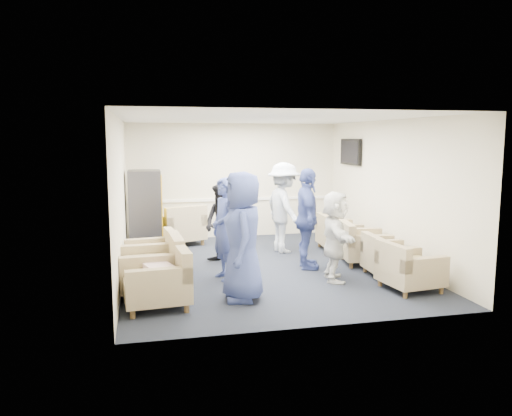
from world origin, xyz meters
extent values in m
plane|color=black|center=(0.00, 0.00, 0.00)|extent=(6.00, 6.00, 0.00)
plane|color=silver|center=(0.00, 0.00, 2.70)|extent=(6.00, 6.00, 0.00)
cube|color=beige|center=(0.00, 3.00, 1.35)|extent=(5.00, 0.02, 2.70)
cube|color=beige|center=(0.00, -3.00, 1.35)|extent=(5.00, 0.02, 2.70)
cube|color=beige|center=(-2.50, 0.00, 1.35)|extent=(0.02, 6.00, 2.70)
cube|color=beige|center=(2.50, 0.00, 1.35)|extent=(0.02, 6.00, 2.70)
cube|color=white|center=(0.00, 2.98, 0.90)|extent=(4.98, 0.04, 0.06)
cube|color=black|center=(2.44, 1.80, 2.05)|extent=(0.07, 1.00, 0.58)
cube|color=black|center=(2.40, 1.80, 2.05)|extent=(0.01, 0.92, 0.50)
cube|color=#45444B|center=(2.48, 1.80, 1.90)|extent=(0.04, 0.10, 0.25)
cube|color=#958260|center=(-1.99, -1.79, 0.27)|extent=(0.96, 0.96, 0.29)
cube|color=#917E50|center=(-1.99, -1.79, 0.47)|extent=(0.67, 0.63, 0.10)
cube|color=#958260|center=(-1.62, -1.75, 0.62)|extent=(0.23, 0.89, 0.42)
cube|color=#958260|center=(-2.05, -1.13, 0.29)|extent=(0.99, 0.99, 0.31)
cube|color=#917E50|center=(-2.05, -1.13, 0.50)|extent=(0.68, 0.64, 0.11)
cube|color=#958260|center=(-1.66, -1.11, 0.66)|extent=(0.21, 0.94, 0.44)
cube|color=#958260|center=(-2.03, -0.20, 0.25)|extent=(0.92, 0.92, 0.27)
cube|color=#917E50|center=(-2.03, -0.20, 0.44)|extent=(0.63, 0.60, 0.10)
cube|color=#958260|center=(-1.68, -0.16, 0.59)|extent=(0.23, 0.84, 0.39)
cube|color=#958260|center=(1.91, -1.85, 0.25)|extent=(0.90, 0.90, 0.27)
cube|color=#917E50|center=(1.91, -1.85, 0.43)|extent=(0.62, 0.59, 0.09)
cube|color=#958260|center=(1.57, -1.89, 0.57)|extent=(0.23, 0.82, 0.38)
cube|color=#958260|center=(1.97, -1.05, 0.24)|extent=(0.81, 0.81, 0.25)
cube|color=#917E50|center=(1.97, -1.05, 0.41)|extent=(0.56, 0.53, 0.09)
cube|color=#958260|center=(1.65, -1.04, 0.54)|extent=(0.17, 0.78, 0.36)
cube|color=#958260|center=(1.92, -0.16, 0.26)|extent=(0.96, 0.96, 0.28)
cube|color=#917E50|center=(1.92, -0.16, 0.44)|extent=(0.66, 0.63, 0.10)
cube|color=#958260|center=(1.58, -0.10, 0.59)|extent=(0.27, 0.85, 0.40)
cube|color=#958260|center=(1.91, 1.09, 0.25)|extent=(0.85, 0.85, 0.27)
cube|color=#917E50|center=(1.91, 1.09, 0.43)|extent=(0.59, 0.55, 0.09)
cube|color=#958260|center=(1.57, 1.11, 0.57)|extent=(0.18, 0.81, 0.38)
cube|color=#958260|center=(-1.37, 2.38, 0.29)|extent=(1.21, 1.21, 0.31)
cube|color=#917E50|center=(-1.37, 2.38, 0.50)|extent=(0.80, 0.83, 0.11)
cube|color=#958260|center=(-1.24, 2.01, 0.67)|extent=(0.95, 0.47, 0.45)
cube|color=#45444B|center=(-2.10, 2.03, 0.84)|extent=(0.66, 0.80, 1.68)
cube|color=#FF9005|center=(-1.76, 2.03, 0.93)|extent=(0.02, 0.68, 1.35)
cube|color=black|center=(-1.76, 2.03, 0.22)|extent=(0.02, 0.40, 0.11)
cube|color=black|center=(-1.60, -0.21, 0.22)|extent=(0.32, 0.23, 0.44)
sphere|color=black|center=(-1.60, -0.21, 0.42)|extent=(0.22, 0.22, 0.22)
cube|color=beige|center=(-1.94, -1.79, 0.53)|extent=(0.47, 0.54, 0.13)
imported|color=#3C4B91|center=(-0.74, -1.73, 0.94)|extent=(0.69, 0.98, 1.89)
imported|color=#3C4B91|center=(-0.83, -0.61, 0.86)|extent=(0.56, 0.71, 1.72)
imported|color=black|center=(-0.70, 0.41, 0.76)|extent=(0.90, 0.93, 1.52)
imported|color=white|center=(0.69, 1.12, 0.93)|extent=(0.88, 1.30, 1.86)
imported|color=#3C4B91|center=(0.74, -0.25, 0.91)|extent=(0.65, 1.14, 1.83)
imported|color=white|center=(0.94, -1.10, 0.75)|extent=(0.75, 1.45, 1.50)
camera|label=1|loc=(-2.12, -8.69, 2.36)|focal=35.00mm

